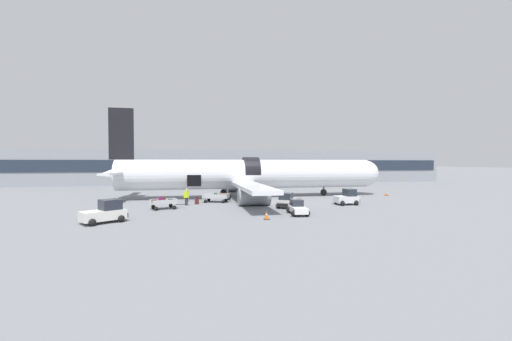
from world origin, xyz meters
name	(u,v)px	position (x,y,z in m)	size (l,w,h in m)	color
ground_plane	(283,203)	(0.00, 0.00, 0.00)	(500.00, 500.00, 0.00)	slate
terminal_strip	(237,167)	(0.00, 36.82, 3.60)	(96.24, 11.85, 7.21)	gray
airplane	(247,175)	(-3.12, 6.43, 3.02)	(37.83, 30.50, 11.34)	white
baggage_tug_lead	(105,213)	(-17.01, -8.54, 0.76)	(3.51, 3.09, 1.77)	silver
baggage_tug_mid	(287,201)	(-0.74, -3.77, 0.67)	(2.74, 3.10, 1.57)	silver
baggage_tug_rear	(347,198)	(6.43, -2.95, 0.73)	(2.51, 2.07, 1.74)	silver
baggage_tug_spare	(297,208)	(-1.07, -7.96, 0.57)	(1.91, 3.18, 1.32)	white
baggage_cart_loading	(217,198)	(-7.49, 2.10, 0.53)	(3.94, 2.44, 1.05)	#B7BABF
baggage_cart_queued	(164,203)	(-13.12, -2.16, 0.55)	(3.48, 2.33, 1.19)	#B7BABF
ground_crew_loader_a	(252,194)	(-3.20, 2.64, 0.86)	(0.52, 0.52, 1.63)	#2D2D33
ground_crew_loader_b	(187,195)	(-10.94, 3.13, 0.85)	(0.55, 0.48, 1.61)	#2D2D33
ground_crew_driver	(186,197)	(-10.96, 0.11, 0.89)	(0.59, 0.46, 1.70)	#2D2D33
suitcase_on_tarmac_upright	(197,201)	(-9.83, 0.72, 0.35)	(0.47, 0.24, 0.80)	#4C1E1E
safety_cone_nose	(386,194)	(16.50, 4.65, 0.27)	(0.51, 0.51, 0.58)	black
safety_cone_engine_left	(267,215)	(-4.38, -9.81, 0.35)	(0.45, 0.45, 0.74)	black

